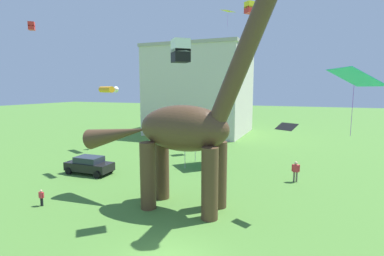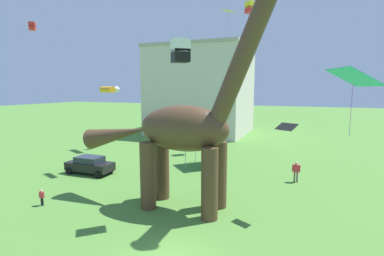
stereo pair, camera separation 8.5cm
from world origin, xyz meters
name	(u,v)px [view 1 (the left image)]	position (x,y,z in m)	size (l,w,h in m)	color
dinosaur_sculpture	(183,128)	(-1.79, 5.81, 5.10)	(13.50, 2.86, 14.11)	#513823
parked_sedan_left	(89,165)	(-12.49, 9.50, 0.81)	(4.23, 2.01, 1.55)	black
person_photographer	(41,196)	(-10.36, 2.63, 0.65)	(0.40, 0.18, 1.07)	black
person_strolling_adult	(296,170)	(4.66, 13.88, 1.02)	(0.63, 0.28, 1.69)	#6B6056
festival_canopy_tent	(203,140)	(-3.93, 15.64, 2.54)	(3.15, 3.15, 3.00)	#B2B2B7
kite_mid_left	(228,11)	(-2.72, 19.47, 15.32)	(1.47, 1.63, 1.63)	yellow
kite_high_right	(31,26)	(-14.44, 6.23, 12.23)	(0.60, 0.60, 0.61)	red
kite_near_high	(287,127)	(4.24, 6.88, 5.37)	(1.32, 1.19, 0.35)	black
kite_near_low	(249,8)	(-1.60, 24.95, 16.90)	(1.28, 1.28, 1.30)	yellow
kite_trailing	(109,89)	(-17.41, 19.01, 7.41)	(2.74, 2.71, 0.78)	orange
kite_far_right	(355,78)	(6.55, -0.62, 7.85)	(1.53, 1.80, 2.02)	#19B2B7
kite_mid_center	(181,51)	(-1.31, 4.50, 9.58)	(1.24, 1.24, 1.25)	white
background_building_block	(201,90)	(-11.78, 36.25, 7.23)	(15.66, 14.10, 14.44)	beige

